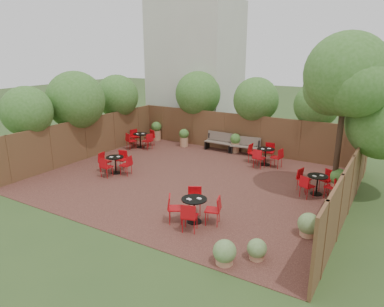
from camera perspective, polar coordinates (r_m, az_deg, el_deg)
The scene contains 13 objects.
ground at distance 14.80m, azimuth -0.17°, elevation -4.33°, with size 80.00×80.00×0.00m, color #354F23.
courtyard_paving at distance 14.80m, azimuth -0.17°, elevation -4.29°, with size 12.00×10.00×0.02m, color #3D2019.
fence_back at distance 18.78m, azimuth 7.79°, elevation 3.21°, with size 12.00×0.08×2.00m, color brown.
fence_left at distance 18.22m, azimuth -16.52°, elevation 2.27°, with size 0.08×10.00×2.00m, color brown.
fence_right at distance 12.62m, azimuth 23.87°, elevation -4.71°, with size 0.08×10.00×2.00m, color brown.
neighbour_building at distance 23.05m, azimuth 0.63°, elevation 13.33°, with size 5.00×4.00×8.00m, color beige.
overhang_foliage at distance 17.32m, azimuth -1.11°, elevation 8.11°, with size 15.77×10.56×2.79m.
courtyard_tree at distance 13.17m, azimuth 23.31°, elevation 10.75°, with size 2.90×2.82×5.80m.
park_bench_left at distance 19.00m, azimuth 4.42°, elevation 1.96°, with size 1.58×0.55×0.97m.
park_bench_right at distance 18.41m, azimuth 8.50°, elevation 1.27°, with size 1.52×0.65×0.91m.
bistro_tables at distance 15.19m, azimuth 1.42°, elevation -1.93°, with size 11.35×8.26×0.91m.
planters at distance 17.86m, azimuth 4.38°, elevation 1.27°, with size 11.33×4.10×1.11m.
low_shrubs at distance 10.07m, azimuth 12.33°, elevation -13.21°, with size 2.06×3.14×0.69m.
Camera 1 is at (7.20, -11.82, 5.25)m, focal length 33.47 mm.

